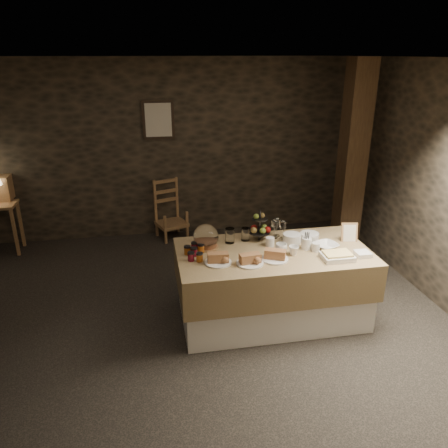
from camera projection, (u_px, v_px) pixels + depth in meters
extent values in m
cube|color=black|center=(191.00, 320.00, 4.62)|extent=(5.50, 5.00, 0.01)
cube|color=black|center=(170.00, 150.00, 6.43)|extent=(5.50, 0.02, 2.60)
cube|color=black|center=(248.00, 392.00, 1.86)|extent=(5.50, 0.02, 2.60)
cube|color=black|center=(447.00, 189.00, 4.60)|extent=(0.02, 5.00, 2.60)
cube|color=beige|center=(183.00, 58.00, 3.67)|extent=(5.50, 5.00, 0.01)
cube|color=white|center=(272.00, 286.00, 4.57)|extent=(1.88, 0.97, 0.73)
cube|color=brown|center=(273.00, 268.00, 4.49)|extent=(1.95, 1.04, 0.40)
cube|color=olive|center=(15.00, 233.00, 5.98)|extent=(0.04, 0.04, 0.68)
cube|color=olive|center=(21.00, 224.00, 6.28)|extent=(0.04, 0.04, 0.68)
cube|color=olive|center=(172.00, 224.00, 6.62)|extent=(0.53, 0.51, 0.05)
cube|color=olive|center=(170.00, 191.00, 6.60)|extent=(0.38, 0.17, 0.40)
cube|color=black|center=(352.00, 161.00, 5.78)|extent=(0.30, 0.30, 2.60)
cube|color=black|center=(158.00, 120.00, 6.21)|extent=(0.45, 0.03, 0.55)
cube|color=beige|center=(158.00, 120.00, 6.19)|extent=(0.37, 0.01, 0.47)
cylinder|color=silver|center=(292.00, 238.00, 4.59)|extent=(0.19, 0.19, 0.10)
cylinder|color=silver|center=(309.00, 237.00, 4.65)|extent=(0.20, 0.20, 0.08)
cylinder|color=silver|center=(306.00, 243.00, 4.44)|extent=(0.10, 0.10, 0.12)
imported|color=silver|center=(281.00, 248.00, 4.37)|extent=(0.12, 0.12, 0.09)
imported|color=silver|center=(294.00, 251.00, 4.32)|extent=(0.10, 0.10, 0.09)
cylinder|color=silver|center=(270.00, 242.00, 4.51)|extent=(0.09, 0.09, 0.09)
cylinder|color=silver|center=(316.00, 247.00, 4.40)|extent=(0.08, 0.08, 0.09)
imported|color=silver|center=(326.00, 246.00, 4.46)|extent=(0.29, 0.29, 0.06)
cylinder|color=olive|center=(206.00, 247.00, 4.50)|extent=(0.26, 0.26, 0.01)
cylinder|color=#53301E|center=(206.00, 243.00, 4.49)|extent=(0.22, 0.22, 0.07)
sphere|color=white|center=(206.00, 236.00, 4.46)|extent=(0.26, 0.26, 0.26)
cylinder|color=black|center=(260.00, 225.00, 4.63)|extent=(0.02, 0.02, 0.34)
cylinder|color=black|center=(259.00, 232.00, 4.65)|extent=(0.24, 0.24, 0.01)
cylinder|color=black|center=(260.00, 219.00, 4.60)|extent=(0.17, 0.17, 0.01)
sphere|color=olive|center=(264.00, 227.00, 4.68)|extent=(0.07, 0.07, 0.07)
sphere|color=maroon|center=(254.00, 228.00, 4.67)|extent=(0.07, 0.07, 0.07)
sphere|color=olive|center=(263.00, 231.00, 4.59)|extent=(0.07, 0.07, 0.07)
sphere|color=brown|center=(254.00, 230.00, 4.60)|extent=(0.07, 0.07, 0.07)
sphere|color=maroon|center=(268.00, 230.00, 4.62)|extent=(0.07, 0.07, 0.07)
cylinder|color=silver|center=(218.00, 262.00, 4.16)|extent=(0.26, 0.26, 0.01)
cube|color=brown|center=(218.00, 257.00, 4.14)|extent=(0.21, 0.10, 0.09)
cylinder|color=silver|center=(250.00, 263.00, 4.14)|extent=(0.26, 0.26, 0.01)
cube|color=brown|center=(250.00, 258.00, 4.12)|extent=(0.21, 0.12, 0.09)
cylinder|color=silver|center=(275.00, 259.00, 4.23)|extent=(0.26, 0.26, 0.01)
cube|color=brown|center=(275.00, 254.00, 4.21)|extent=(0.22, 0.16, 0.09)
cylinder|color=maroon|center=(194.00, 252.00, 4.30)|extent=(0.06, 0.06, 0.07)
cylinder|color=#A45316|center=(200.00, 258.00, 4.18)|extent=(0.06, 0.06, 0.07)
cylinder|color=maroon|center=(191.00, 257.00, 4.20)|extent=(0.06, 0.06, 0.07)
cylinder|color=#A45316|center=(201.00, 249.00, 4.37)|extent=(0.06, 0.06, 0.07)
cylinder|color=maroon|center=(194.00, 247.00, 4.42)|extent=(0.06, 0.06, 0.07)
cylinder|color=#A45316|center=(187.00, 251.00, 4.33)|extent=(0.06, 0.06, 0.07)
cube|color=silver|center=(337.00, 257.00, 4.23)|extent=(0.30, 0.22, 0.05)
cube|color=#E8C571|center=(337.00, 253.00, 4.22)|extent=(0.26, 0.18, 0.02)
cube|color=silver|center=(363.00, 254.00, 4.30)|extent=(0.14, 0.14, 0.04)
cube|color=olive|center=(349.00, 233.00, 4.62)|extent=(0.18, 0.10, 0.22)
cylinder|color=white|center=(230.00, 236.00, 4.58)|extent=(0.10, 0.10, 0.16)
cylinder|color=white|center=(246.00, 234.00, 4.64)|extent=(0.09, 0.09, 0.14)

